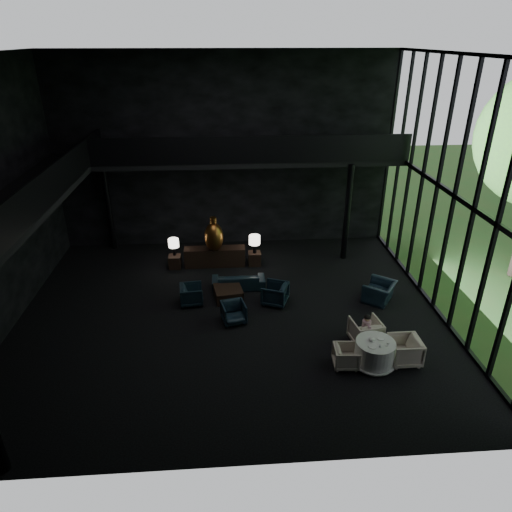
{
  "coord_description": "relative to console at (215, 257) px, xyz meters",
  "views": [
    {
      "loc": [
        -0.1,
        -12.91,
        8.43
      ],
      "look_at": [
        0.87,
        0.5,
        1.9
      ],
      "focal_mm": 32.0,
      "sensor_mm": 36.0,
      "label": 1
    }
  ],
  "objects": [
    {
      "name": "plate_a",
      "position": [
        4.38,
        -6.71,
        0.37
      ],
      "size": [
        0.28,
        0.28,
        0.02
      ],
      "primitive_type": "cylinder",
      "rotation": [
        0.0,
        0.0,
        0.15
      ],
      "color": "white",
      "rests_on": "dining_table"
    },
    {
      "name": "railing_left",
      "position": [
        -4.44,
        -3.68,
        4.21
      ],
      "size": [
        0.06,
        12.0,
        1.0
      ],
      "primitive_type": "cube",
      "color": "black",
      "rests_on": "mezzanine_left"
    },
    {
      "name": "side_table_right",
      "position": [
        1.6,
        -0.05,
        -0.11
      ],
      "size": [
        0.49,
        0.49,
        0.54
      ],
      "primitive_type": "cube",
      "color": "black",
      "rests_on": "floor"
    },
    {
      "name": "dining_chair_east",
      "position": [
        5.41,
        -6.48,
        0.09
      ],
      "size": [
        0.87,
        0.93,
        0.95
      ],
      "primitive_type": "imported",
      "rotation": [
        0.0,
        0.0,
        -1.57
      ],
      "color": "#B9B0A4",
      "rests_on": "floor"
    },
    {
      "name": "side_table_left",
      "position": [
        -1.6,
        -0.09,
        -0.12
      ],
      "size": [
        0.48,
        0.48,
        0.52
      ],
      "primitive_type": "cube",
      "color": "black",
      "rests_on": "floor"
    },
    {
      "name": "floor",
      "position": [
        0.56,
        -3.68,
        -0.39
      ],
      "size": [
        14.0,
        12.0,
        0.02
      ],
      "primitive_type": "cube",
      "color": "black",
      "rests_on": "ground"
    },
    {
      "name": "table_lamp_left",
      "position": [
        -1.6,
        -0.01,
        0.64
      ],
      "size": [
        0.41,
        0.41,
        0.69
      ],
      "color": "black",
      "rests_on": "side_table_left"
    },
    {
      "name": "plate_b",
      "position": [
        4.73,
        -6.36,
        0.37
      ],
      "size": [
        0.24,
        0.24,
        0.01
      ],
      "primitive_type": "cylinder",
      "rotation": [
        0.0,
        0.0,
        -0.1
      ],
      "color": "white",
      "rests_on": "dining_table"
    },
    {
      "name": "saucer",
      "position": [
        4.79,
        -6.66,
        0.37
      ],
      "size": [
        0.15,
        0.15,
        0.01
      ],
      "primitive_type": "cylinder",
      "rotation": [
        0.0,
        0.0,
        0.14
      ],
      "color": "white",
      "rests_on": "dining_table"
    },
    {
      "name": "dining_table",
      "position": [
        4.54,
        -6.52,
        -0.06
      ],
      "size": [
        1.25,
        1.25,
        0.75
      ],
      "color": "white",
      "rests_on": "floor"
    },
    {
      "name": "railing_back",
      "position": [
        1.56,
        0.32,
        4.21
      ],
      "size": [
        12.0,
        0.06,
        1.0
      ],
      "primitive_type": "cube",
      "color": "black",
      "rests_on": "mezzanine_back"
    },
    {
      "name": "column_ne",
      "position": [
        5.36,
        0.32,
        1.61
      ],
      "size": [
        0.24,
        0.24,
        4.0
      ],
      "primitive_type": "cylinder",
      "color": "black",
      "rests_on": "floor"
    },
    {
      "name": "lounge_armchair_south",
      "position": [
        0.64,
        -4.11,
        -0.02
      ],
      "size": [
        0.84,
        0.81,
        0.74
      ],
      "primitive_type": "imported",
      "rotation": [
        0.0,
        0.0,
        0.22
      ],
      "color": "black",
      "rests_on": "floor"
    },
    {
      "name": "sofa",
      "position": [
        0.88,
        -1.88,
        -0.03
      ],
      "size": [
        1.81,
        0.54,
        0.71
      ],
      "primitive_type": "imported",
      "rotation": [
        0.0,
        0.0,
        3.15
      ],
      "color": "#0F2D39",
      "rests_on": "floor"
    },
    {
      "name": "cream_pot",
      "position": [
        4.58,
        -6.74,
        0.4
      ],
      "size": [
        0.06,
        0.06,
        0.06
      ],
      "primitive_type": "cylinder",
      "rotation": [
        0.0,
        0.0,
        -0.11
      ],
      "color": "#99999E",
      "rests_on": "dining_table"
    },
    {
      "name": "mezzanine_left",
      "position": [
        -5.44,
        -3.68,
        3.61
      ],
      "size": [
        2.0,
        12.0,
        0.25
      ],
      "primitive_type": "cube",
      "color": "black",
      "rests_on": "wall_left"
    },
    {
      "name": "dining_chair_north",
      "position": [
        4.58,
        -5.49,
        0.09
      ],
      "size": [
        1.05,
        1.0,
        0.95
      ],
      "primitive_type": "imported",
      "rotation": [
        0.0,
        0.0,
        3.3
      ],
      "color": "#AFACA8",
      "rests_on": "floor"
    },
    {
      "name": "dining_chair_west",
      "position": [
        3.73,
        -6.55,
        -0.07
      ],
      "size": [
        0.62,
        0.66,
        0.63
      ],
      "primitive_type": "imported",
      "rotation": [
        0.0,
        0.0,
        1.5
      ],
      "color": "#ADABA6",
      "rests_on": "floor"
    },
    {
      "name": "wall_front",
      "position": [
        0.56,
        -9.68,
        3.61
      ],
      "size": [
        14.0,
        0.04,
        8.0
      ],
      "primitive_type": "cube",
      "color": "black",
      "rests_on": "ground"
    },
    {
      "name": "column_nw",
      "position": [
        -4.44,
        2.02,
        1.61
      ],
      "size": [
        0.24,
        0.24,
        4.0
      ],
      "primitive_type": "cylinder",
      "color": "black",
      "rests_on": "floor"
    },
    {
      "name": "wall_back",
      "position": [
        0.56,
        2.32,
        3.61
      ],
      "size": [
        14.0,
        0.04,
        8.0
      ],
      "primitive_type": "cube",
      "color": "black",
      "rests_on": "ground"
    },
    {
      "name": "child",
      "position": [
        4.55,
        -5.58,
        0.35
      ],
      "size": [
        0.27,
        0.27,
        0.57
      ],
      "rotation": [
        0.0,
        0.0,
        3.14
      ],
      "color": "#CE9AB5",
      "rests_on": "dining_chair_north"
    },
    {
      "name": "coffee_cup",
      "position": [
        4.84,
        -6.63,
        0.4
      ],
      "size": [
        0.09,
        0.09,
        0.06
      ],
      "primitive_type": "cylinder",
      "rotation": [
        0.0,
        0.0,
        -0.19
      ],
      "color": "white",
      "rests_on": "saucer"
    },
    {
      "name": "cereal_bowl",
      "position": [
        4.43,
        -6.44,
        0.41
      ],
      "size": [
        0.17,
        0.17,
        0.08
      ],
      "primitive_type": "ellipsoid",
      "color": "white",
      "rests_on": "dining_table"
    },
    {
      "name": "coffee_table",
      "position": [
        0.49,
        -2.64,
        -0.18
      ],
      "size": [
        1.08,
        1.08,
        0.42
      ],
      "primitive_type": "cube",
      "rotation": [
        0.0,
        0.0,
        0.16
      ],
      "color": "black",
      "rests_on": "floor"
    },
    {
      "name": "table_lamp_right",
      "position": [
        1.6,
        -0.08,
        0.69
      ],
      "size": [
        0.45,
        0.45,
        0.75
      ],
      "color": "black",
      "rests_on": "side_table_right"
    },
    {
      "name": "window_armchair",
      "position": [
        5.76,
        -3.15,
        0.09
      ],
      "size": [
        1.21,
        1.29,
        0.95
      ],
      "primitive_type": "imported",
      "rotation": [
        0.0,
        0.0,
        -2.2
      ],
      "color": "black",
      "rests_on": "floor"
    },
    {
      "name": "ceiling",
      "position": [
        0.56,
        -3.68,
        7.61
      ],
      "size": [
        14.0,
        12.0,
        0.02
      ],
      "primitive_type": "cube",
      "color": "black",
      "rests_on": "ground"
    },
    {
      "name": "lounge_armchair_west",
      "position": [
        -0.78,
        -2.87,
        -0.0
      ],
      "size": [
        0.77,
        0.81,
        0.77
      ],
      "primitive_type": "imported",
      "rotation": [
        0.0,
        0.0,
        1.67
      ],
      "color": "#15252E",
      "rests_on": "floor"
    },
    {
      "name": "mezzanine_back",
      "position": [
        1.56,
        1.32,
        3.61
      ],
      "size": [
        12.0,
        2.0,
        0.25
      ],
      "primitive_type": "cube",
      "color": "black",
      "rests_on": "wall_back"
    },
    {
      "name": "lounge_armchair_east",
      "position": [
        2.1,
        -3.07,
        0.06
      ],
      "size": [
        1.09,
        1.12,
        0.9
      ],
      "primitive_type": "imported",
      "rotation": [
        0.0,
        0.0,
        -1.95
      ],
      "color": "black",
      "rests_on": "floor"
    },
    {
      "name": "curtain_wall",
      "position": [
        7.51,
        -3.68,
        3.61
      ],
      "size": [
        0.2,
        12.0,
        8.0
      ],
      "primitive_type": null,
      "color": "black",
      "rests_on": "ground"
    },
    {
      "name": "bronze_urn",
      "position": [
        0.0,
        -0.21,
        0.98
      ],
      "size": [
        0.74,
        0.74,
        1.38
      ],
      "color": "olive",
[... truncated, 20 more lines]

